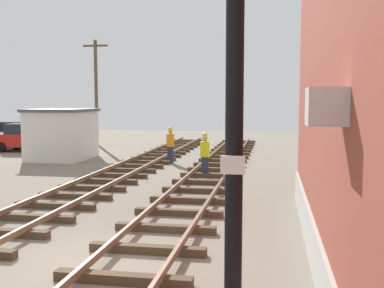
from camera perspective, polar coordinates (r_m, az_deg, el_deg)
name	(u,v)px	position (r m, az deg, el deg)	size (l,w,h in m)	color
ground_plane	(87,264)	(9.64, -12.80, -14.22)	(80.00, 80.00, 0.00)	slate
track_near_building	(136,261)	(9.27, -6.87, -14.07)	(2.50, 55.49, 0.32)	#4C3826
signal_mast	(235,58)	(4.60, 5.27, 10.46)	(0.36, 0.40, 5.80)	black
control_hut	(62,134)	(26.30, -15.69, 1.20)	(3.00, 3.80, 2.76)	silver
parked_car_red	(28,137)	(31.04, -19.56, 0.80)	(4.20, 2.04, 1.76)	red
parked_car_silver	(7,134)	(34.54, -21.84, 1.16)	(4.20, 2.04, 1.76)	#B7B7BC
utility_pole_far	(96,90)	(34.23, -11.71, 6.49)	(1.80, 0.24, 7.50)	brown
track_worker_foreground	(170,145)	(23.81, -2.68, -0.13)	(0.40, 0.40, 1.87)	#262D4C
track_worker_distant	(205,155)	(19.50, 1.59, -1.34)	(0.40, 0.40, 1.87)	#262D4C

